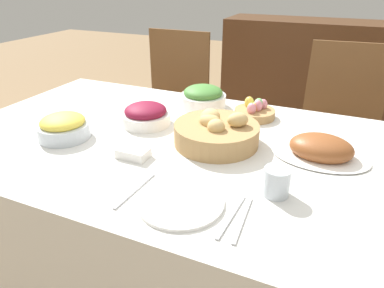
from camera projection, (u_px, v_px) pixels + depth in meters
ground_plane at (193, 287)px, 1.58m from camera, size 12.00×12.00×0.00m
dining_table at (193, 224)px, 1.41m from camera, size 1.88×1.03×0.74m
chair_far_left at (172, 104)px, 2.24m from camera, size 0.42×0.42×0.97m
chair_far_right at (340, 130)px, 1.87m from camera, size 0.45×0.45×0.97m
sideboard at (317, 84)px, 2.77m from camera, size 1.50×0.44×0.97m
bread_basket at (216, 132)px, 1.22m from camera, size 0.30×0.30×0.12m
egg_basket at (255, 111)px, 1.46m from camera, size 0.17×0.17×0.08m
ham_platter at (321, 149)px, 1.14m from camera, size 0.32×0.22×0.09m
pineapple_bowl at (64, 127)px, 1.27m from camera, size 0.19×0.19×0.09m
beet_salad_bowl at (146, 115)px, 1.39m from camera, size 0.20×0.20×0.09m
green_salad_bowl at (203, 97)px, 1.56m from camera, size 0.21×0.21×0.10m
dinner_plate at (181, 202)px, 0.92m from camera, size 0.24×0.24×0.01m
fork at (135, 190)px, 0.97m from camera, size 0.02×0.19×0.00m
knife at (231, 216)px, 0.87m from camera, size 0.02×0.19×0.00m
spoon at (243, 219)px, 0.86m from camera, size 0.02×0.19×0.00m
drinking_cup at (276, 182)px, 0.94m from camera, size 0.07×0.07×0.08m
butter_dish at (133, 153)px, 1.14m from camera, size 0.11×0.07×0.03m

